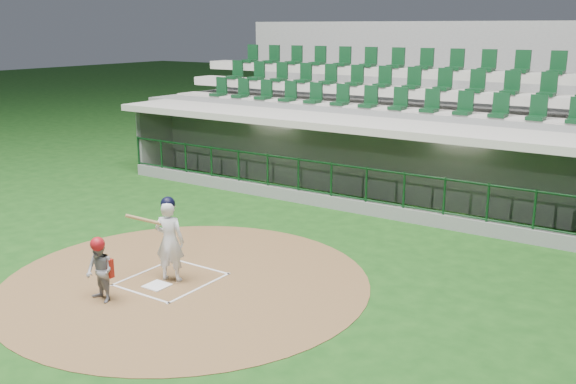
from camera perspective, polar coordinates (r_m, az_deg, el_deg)
ground at (r=13.21m, az=-9.40°, el=-7.32°), size 120.00×120.00×0.00m
dirt_circle at (r=12.88m, az=-9.03°, el=-7.86°), size 7.20×7.20×0.01m
home_plate at (r=12.74m, az=-11.58°, el=-8.15°), size 0.43×0.43×0.02m
batter_box_chalk at (r=13.00m, az=-10.31°, el=-7.64°), size 1.55×1.80×0.01m
dugout_structure at (r=19.12m, az=6.63°, el=2.61°), size 16.40×3.70×3.00m
seating_deck at (r=21.78m, az=10.50°, el=5.17°), size 17.00×6.72×5.15m
batter at (r=12.68m, az=-10.50°, el=-4.11°), size 0.88×0.92×1.71m
catcher at (r=12.12m, az=-16.39°, el=-6.65°), size 0.62×0.52×1.23m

